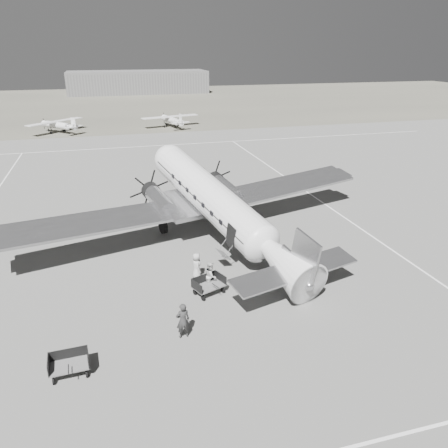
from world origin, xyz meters
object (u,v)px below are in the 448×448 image
at_px(hangar_main, 138,82).
at_px(light_plane_left, 58,126).
at_px(ground_crew, 183,321).
at_px(passenger, 197,266).
at_px(light_plane_right, 171,121).
at_px(baggage_cart_near, 209,286).
at_px(dc3_airliner, 217,205).
at_px(ramp_agent, 211,275).
at_px(baggage_cart_far, 69,365).

distance_m(hangar_main, light_plane_left, 68.21).
distance_m(ground_crew, passenger, 5.96).
height_order(light_plane_right, passenger, light_plane_right).
relative_size(hangar_main, baggage_cart_near, 22.36).
xyz_separation_m(dc3_airliner, baggage_cart_near, (-2.30, -7.03, -2.34)).
bearing_deg(light_plane_right, hangar_main, 75.58).
bearing_deg(dc3_airliner, passenger, -133.02).
height_order(light_plane_left, passenger, light_plane_left).
distance_m(dc3_airliner, baggage_cart_near, 7.76).
bearing_deg(ramp_agent, passenger, 43.66).
bearing_deg(passenger, baggage_cart_near, -175.00).
height_order(light_plane_left, ground_crew, light_plane_left).
distance_m(hangar_main, dc3_airliner, 115.37).
bearing_deg(dc3_airliner, hangar_main, 72.01).
bearing_deg(baggage_cart_near, hangar_main, 64.86).
relative_size(baggage_cart_far, passenger, 1.05).
bearing_deg(ramp_agent, light_plane_left, 34.59).
distance_m(ramp_agent, passenger, 1.55).
relative_size(baggage_cart_near, ground_crew, 0.98).
xyz_separation_m(hangar_main, ramp_agent, (-6.74, -121.74, -2.43)).
distance_m(dc3_airliner, ground_crew, 11.75).
bearing_deg(light_plane_right, baggage_cart_far, -117.44).
bearing_deg(light_plane_right, ground_crew, -112.91).
height_order(dc3_airliner, ground_crew, dc3_airliner).
relative_size(dc3_airliner, passenger, 17.60).
bearing_deg(ramp_agent, baggage_cart_near, 175.98).
bearing_deg(dc3_airliner, baggage_cart_far, -144.91).
bearing_deg(baggage_cart_far, hangar_main, 80.30).
height_order(light_plane_left, baggage_cart_near, light_plane_left).
height_order(baggage_cart_near, baggage_cart_far, baggage_cart_near).
relative_size(light_plane_right, baggage_cart_far, 5.91).
xyz_separation_m(dc3_airliner, baggage_cart_far, (-9.83, -12.02, -2.37)).
relative_size(light_plane_right, baggage_cart_near, 5.64).
distance_m(light_plane_left, baggage_cart_near, 58.23).
bearing_deg(baggage_cart_far, light_plane_right, 73.75).
xyz_separation_m(light_plane_left, ground_crew, (10.10, -60.56, -0.15)).
bearing_deg(light_plane_left, passenger, -120.99).
xyz_separation_m(hangar_main, light_plane_right, (-0.05, -64.85, -2.20)).
bearing_deg(light_plane_left, ground_crew, -123.85).
xyz_separation_m(ramp_agent, passenger, (-0.57, 1.44, -0.02)).
relative_size(ground_crew, ramp_agent, 1.09).
bearing_deg(light_plane_left, ramp_agent, -120.74).
bearing_deg(passenger, ground_crew, 157.85).
distance_m(light_plane_left, ramp_agent, 57.74).
distance_m(dc3_airliner, passenger, 6.01).
height_order(light_plane_left, light_plane_right, light_plane_left).
xyz_separation_m(light_plane_left, ramp_agent, (12.57, -56.35, -0.23)).
bearing_deg(light_plane_left, baggage_cart_near, -121.12).
height_order(dc3_airliner, passenger, dc3_airliner).
bearing_deg(baggage_cart_near, dc3_airliner, 50.01).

